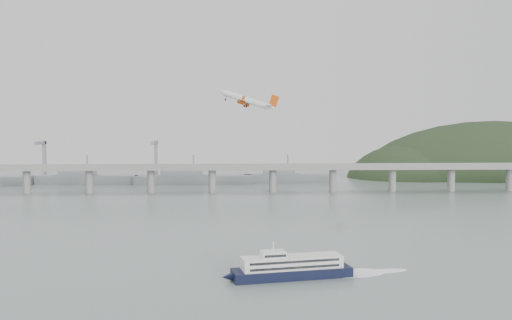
{
  "coord_description": "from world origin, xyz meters",
  "views": [
    {
      "loc": [
        -12.63,
        -244.04,
        55.4
      ],
      "look_at": [
        0.0,
        55.0,
        36.0
      ],
      "focal_mm": 38.0,
      "sensor_mm": 36.0,
      "label": 1
    }
  ],
  "objects": [
    {
      "name": "headland",
      "position": [
        285.18,
        331.75,
        -19.34
      ],
      "size": [
        365.0,
        155.0,
        156.0
      ],
      "color": "black",
      "rests_on": "ground"
    },
    {
      "name": "bridge",
      "position": [
        -1.15,
        200.0,
        17.65
      ],
      "size": [
        800.0,
        22.0,
        23.9
      ],
      "color": "gray",
      "rests_on": "ground"
    },
    {
      "name": "ferry",
      "position": [
        8.52,
        -51.13,
        3.69
      ],
      "size": [
        71.56,
        22.36,
        13.59
      ],
      "rotation": [
        0.0,
        0.0,
        0.19
      ],
      "color": "black",
      "rests_on": "ground"
    },
    {
      "name": "airliner",
      "position": [
        -4.37,
        75.01,
        69.82
      ],
      "size": [
        36.63,
        33.92,
        14.3
      ],
      "rotation": [
        0.05,
        -0.32,
        2.86
      ],
      "color": "white",
      "rests_on": "ground"
    },
    {
      "name": "distant_fleet",
      "position": [
        -155.36,
        265.08,
        6.22
      ],
      "size": [
        453.0,
        60.9,
        40.0
      ],
      "color": "slate",
      "rests_on": "ground"
    },
    {
      "name": "ground",
      "position": [
        0.0,
        0.0,
        0.0
      ],
      "size": [
        900.0,
        900.0,
        0.0
      ],
      "primitive_type": "plane",
      "color": "slate",
      "rests_on": "ground"
    }
  ]
}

